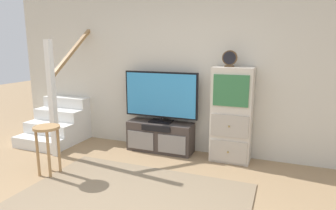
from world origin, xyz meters
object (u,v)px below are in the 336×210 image
object	(u,v)px
television	(161,96)
side_cabinet	(232,115)
media_console	(160,137)
desk_clock	(230,59)
bar_stool_near	(47,139)

from	to	relation	value
television	side_cabinet	size ratio (longest dim) A/B	0.87
media_console	desk_clock	world-z (taller)	desk_clock
media_console	side_cabinet	distance (m)	1.23
television	desk_clock	size ratio (longest dim) A/B	5.21
media_console	television	size ratio (longest dim) A/B	0.88
television	desk_clock	bearing A→B (deg)	-1.52
television	desk_clock	xyz separation A→B (m)	(1.08, -0.03, 0.61)
media_console	side_cabinet	xyz separation A→B (m)	(1.14, 0.01, 0.46)
media_console	desk_clock	bearing A→B (deg)	-0.26
side_cabinet	media_console	bearing A→B (deg)	-179.49
desk_clock	bar_stool_near	world-z (taller)	desk_clock
media_console	television	world-z (taller)	television
television	bar_stool_near	distance (m)	1.79
side_cabinet	bar_stool_near	world-z (taller)	side_cabinet
television	media_console	bearing A→B (deg)	-90.00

